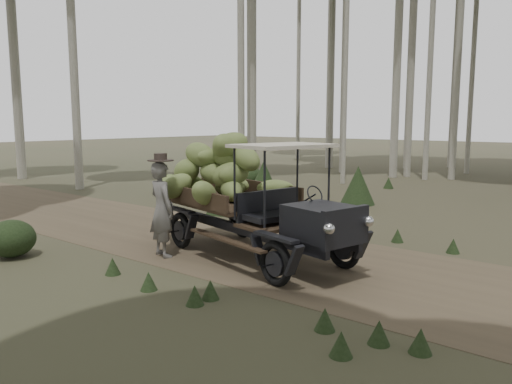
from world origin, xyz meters
The scene contains 5 objects.
ground centered at (0.00, 0.00, 0.00)m, with size 120.00×120.00×0.00m, color #473D2B.
dirt_track centered at (0.00, 0.00, 0.00)m, with size 70.00×4.00×0.01m, color brown.
banana_truck centered at (-2.60, -0.29, 1.42)m, with size 5.08×2.75×2.50m.
farmer centered at (-3.45, -1.44, 0.95)m, with size 0.77×0.60×2.02m.
undergrowth centered at (0.02, -0.24, 0.50)m, with size 23.37×20.77×1.38m.
Camera 1 is at (3.92, -7.72, 2.63)m, focal length 35.00 mm.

